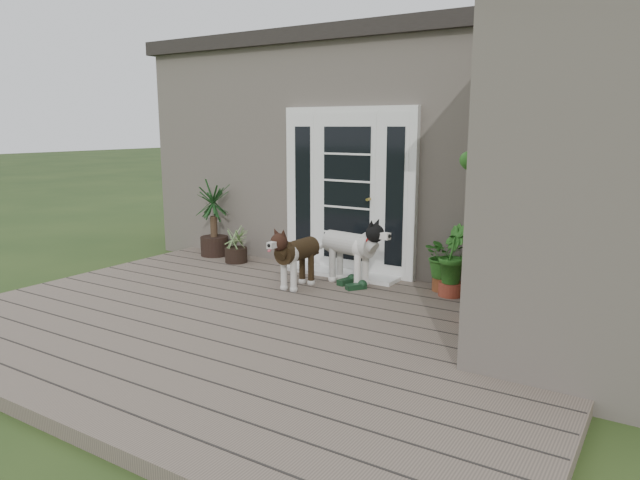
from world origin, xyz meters
The scene contains 16 objects.
deck centered at (0.00, 0.40, 0.06)m, with size 6.20×4.60×0.12m, color #6B5B4C.
house_main centered at (0.00, 4.65, 1.55)m, with size 7.40×4.00×3.10m, color #665E54.
roof_main centered at (0.00, 4.65, 3.20)m, with size 7.60×4.20×0.20m, color #2D2826.
house_wing centered at (2.90, 1.50, 1.55)m, with size 1.60×2.40×3.10m, color #665E54.
door_unit centered at (-0.20, 2.60, 1.19)m, with size 1.90×0.14×2.15m, color white.
door_step centered at (-0.20, 2.40, 0.14)m, with size 1.60×0.40×0.05m, color white.
brindle_dog centered at (-0.33, 1.61, 0.45)m, with size 0.34×0.79×0.66m, color #342413, non-canonical shape.
white_dog centered at (0.10, 2.10, 0.48)m, with size 0.37×0.87×0.72m, color white, non-canonical shape.
spider_plant centered at (-1.81, 2.22, 0.40)m, with size 0.52×0.52×0.56m, color #909F61, non-canonical shape.
yucca centered at (-2.38, 2.40, 0.68)m, with size 0.78×0.78×1.12m, color black, non-canonical shape.
herb_a centered at (1.19, 2.40, 0.43)m, with size 0.49×0.49×0.63m, color #19591D.
herb_b centered at (1.35, 2.24, 0.42)m, with size 0.40×0.40×0.60m, color #1F4D16.
herb_c centered at (2.23, 2.26, 0.38)m, with size 0.33×0.33×0.51m, color #1A4C15.
sapling centered at (1.92, 1.52, 1.07)m, with size 0.56×0.56×1.91m, color #1A4E16, non-canonical shape.
clog_left centered at (0.10, 2.04, 0.17)m, with size 0.14×0.30×0.09m, color black, non-canonical shape.
clog_right centered at (0.31, 1.90, 0.16)m, with size 0.13×0.29×0.09m, color #13311B, non-canonical shape.
Camera 1 is at (3.48, -3.93, 2.02)m, focal length 32.46 mm.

